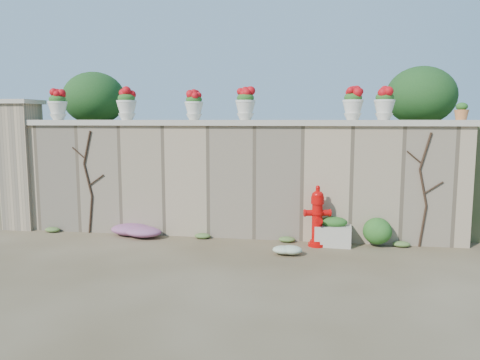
% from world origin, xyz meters
% --- Properties ---
extents(ground, '(80.00, 80.00, 0.00)m').
position_xyz_m(ground, '(0.00, 0.00, 0.00)').
color(ground, '#4D3D26').
rests_on(ground, ground).
extents(stone_wall, '(8.00, 0.40, 2.00)m').
position_xyz_m(stone_wall, '(0.00, 1.80, 1.00)').
color(stone_wall, tan).
rests_on(stone_wall, ground).
extents(wall_cap, '(8.10, 0.52, 0.10)m').
position_xyz_m(wall_cap, '(0.00, 1.80, 2.05)').
color(wall_cap, beige).
rests_on(wall_cap, stone_wall).
extents(gate_pillar, '(0.72, 0.72, 2.48)m').
position_xyz_m(gate_pillar, '(-4.15, 1.80, 1.26)').
color(gate_pillar, tan).
rests_on(gate_pillar, ground).
extents(raised_fill, '(9.00, 6.00, 2.00)m').
position_xyz_m(raised_fill, '(0.00, 5.00, 1.00)').
color(raised_fill, '#384C23').
rests_on(raised_fill, ground).
extents(back_shrub_left, '(1.30, 1.30, 1.10)m').
position_xyz_m(back_shrub_left, '(-3.20, 3.00, 2.55)').
color(back_shrub_left, '#143814').
rests_on(back_shrub_left, raised_fill).
extents(back_shrub_right, '(1.30, 1.30, 1.10)m').
position_xyz_m(back_shrub_right, '(3.40, 3.00, 2.55)').
color(back_shrub_right, '#143814').
rests_on(back_shrub_right, raised_fill).
extents(vine_left, '(0.60, 0.04, 1.91)m').
position_xyz_m(vine_left, '(-2.67, 1.58, 0.99)').
color(vine_left, black).
rests_on(vine_left, ground).
extents(vine_right, '(0.60, 0.04, 1.91)m').
position_xyz_m(vine_right, '(3.23, 1.58, 0.99)').
color(vine_right, black).
rests_on(vine_right, ground).
extents(fire_hydrant, '(0.44, 0.31, 1.02)m').
position_xyz_m(fire_hydrant, '(1.51, 1.34, 0.51)').
color(fire_hydrant, '#C10807').
rests_on(fire_hydrant, ground).
extents(planter_box, '(0.61, 0.38, 0.50)m').
position_xyz_m(planter_box, '(1.78, 1.41, 0.23)').
color(planter_box, beige).
rests_on(planter_box, ground).
extents(green_shrub, '(0.63, 0.56, 0.59)m').
position_xyz_m(green_shrub, '(2.50, 1.49, 0.30)').
color(green_shrub, '#1E5119').
rests_on(green_shrub, ground).
extents(magenta_clump, '(0.97, 0.65, 0.26)m').
position_xyz_m(magenta_clump, '(-1.68, 1.43, 0.13)').
color(magenta_clump, '#CB28B7').
rests_on(magenta_clump, ground).
extents(white_flowers, '(0.53, 0.43, 0.19)m').
position_xyz_m(white_flowers, '(1.03, 0.72, 0.10)').
color(white_flowers, white).
rests_on(white_flowers, ground).
extents(urn_pot_0, '(0.35, 0.35, 0.55)m').
position_xyz_m(urn_pot_0, '(-3.35, 1.80, 2.37)').
color(urn_pot_0, beige).
rests_on(urn_pot_0, wall_cap).
extents(urn_pot_1, '(0.36, 0.36, 0.57)m').
position_xyz_m(urn_pot_1, '(-1.98, 1.80, 2.38)').
color(urn_pot_1, beige).
rests_on(urn_pot_1, wall_cap).
extents(urn_pot_2, '(0.33, 0.33, 0.52)m').
position_xyz_m(urn_pot_2, '(-0.71, 1.80, 2.36)').
color(urn_pot_2, beige).
rests_on(urn_pot_2, wall_cap).
extents(urn_pot_3, '(0.35, 0.35, 0.55)m').
position_xyz_m(urn_pot_3, '(0.22, 1.80, 2.37)').
color(urn_pot_3, beige).
rests_on(urn_pot_3, wall_cap).
extents(urn_pot_4, '(0.35, 0.35, 0.54)m').
position_xyz_m(urn_pot_4, '(2.06, 1.80, 2.37)').
color(urn_pot_4, beige).
rests_on(urn_pot_4, wall_cap).
extents(urn_pot_5, '(0.35, 0.35, 0.54)m').
position_xyz_m(urn_pot_5, '(2.58, 1.80, 2.37)').
color(urn_pot_5, beige).
rests_on(urn_pot_5, wall_cap).
extents(terracotta_pot, '(0.23, 0.23, 0.27)m').
position_xyz_m(terracotta_pot, '(3.80, 1.80, 2.23)').
color(terracotta_pot, '#C3713B').
rests_on(terracotta_pot, wall_cap).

